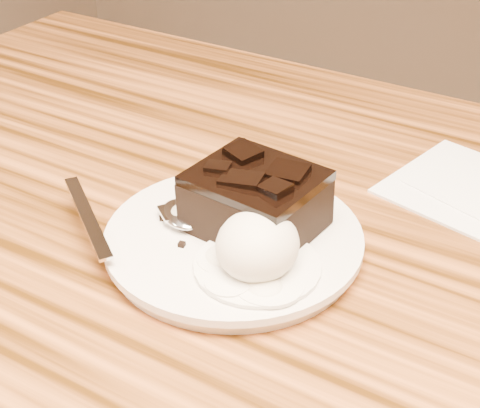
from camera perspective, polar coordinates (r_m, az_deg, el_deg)
The scene contains 10 objects.
plate at distance 0.59m, azimuth -0.50°, elevation -3.01°, with size 0.21×0.21×0.02m, color silver.
brownie at distance 0.58m, azimuth 1.23°, elevation -0.01°, with size 0.10×0.08×0.04m, color black.
ice_cream_scoop at distance 0.54m, azimuth 1.39°, elevation -3.22°, with size 0.06×0.07×0.05m, color silver.
melt_puddle at distance 0.55m, azimuth 1.36°, elevation -4.92°, with size 0.10×0.10×0.00m, color white.
spoon at distance 0.60m, azimuth -4.48°, elevation -0.92°, with size 0.04×0.19×0.01m, color silver, non-canonical shape.
napkin at distance 0.70m, azimuth 17.66°, elevation 1.16°, with size 0.14×0.14×0.01m, color white.
crumb_a at distance 0.54m, azimuth 2.55°, elevation -5.97°, with size 0.01×0.01×0.00m, color black.
crumb_b at distance 0.56m, azimuth -2.56°, elevation -3.83°, with size 0.01×0.01×0.00m, color black.
crumb_c at distance 0.60m, azimuth -6.03°, elevation -1.12°, with size 0.01×0.00×0.00m, color black.
crumb_d at distance 0.57m, azimuth -4.58°, elevation -3.18°, with size 0.01×0.01×0.00m, color black.
Camera 1 is at (0.20, -0.39, 1.11)m, focal length 54.60 mm.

